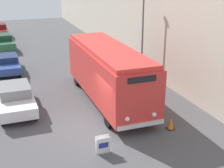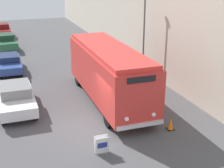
{
  "view_description": "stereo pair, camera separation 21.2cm",
  "coord_description": "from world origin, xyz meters",
  "px_view_note": "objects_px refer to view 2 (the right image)",
  "views": [
    {
      "loc": [
        -4.06,
        -13.83,
        7.6
      ],
      "look_at": [
        1.27,
        0.71,
        1.95
      ],
      "focal_mm": 50.0,
      "sensor_mm": 36.0,
      "label": 1
    },
    {
      "loc": [
        -3.86,
        -13.91,
        7.6
      ],
      "look_at": [
        1.27,
        0.71,
        1.95
      ],
      "focal_mm": 50.0,
      "sensor_mm": 36.0,
      "label": 2
    }
  ],
  "objects_px": {
    "sign_board": "(102,145)",
    "parked_car_mid": "(9,63)",
    "streetlamp": "(144,24)",
    "vintage_bus": "(108,71)",
    "parked_car_near": "(16,97)",
    "traffic_cone": "(171,124)",
    "parked_car_far": "(6,42)",
    "parked_car_distant": "(2,30)"
  },
  "relations": [
    {
      "from": "traffic_cone",
      "to": "parked_car_mid",
      "type": "bearing_deg",
      "value": 119.63
    },
    {
      "from": "parked_car_mid",
      "to": "parked_car_distant",
      "type": "bearing_deg",
      "value": 91.03
    },
    {
      "from": "parked_car_mid",
      "to": "parked_car_far",
      "type": "xyz_separation_m",
      "value": [
        -0.04,
        7.93,
        0.07
      ]
    },
    {
      "from": "parked_car_far",
      "to": "parked_car_mid",
      "type": "bearing_deg",
      "value": -94.97
    },
    {
      "from": "parked_car_mid",
      "to": "traffic_cone",
      "type": "relative_size",
      "value": 6.95
    },
    {
      "from": "parked_car_mid",
      "to": "traffic_cone",
      "type": "bearing_deg",
      "value": -60.36
    },
    {
      "from": "parked_car_near",
      "to": "traffic_cone",
      "type": "distance_m",
      "value": 8.84
    },
    {
      "from": "sign_board",
      "to": "parked_car_distant",
      "type": "height_order",
      "value": "parked_car_distant"
    },
    {
      "from": "sign_board",
      "to": "streetlamp",
      "type": "xyz_separation_m",
      "value": [
        6.01,
        8.84,
        3.63
      ]
    },
    {
      "from": "vintage_bus",
      "to": "parked_car_near",
      "type": "distance_m",
      "value": 5.58
    },
    {
      "from": "sign_board",
      "to": "traffic_cone",
      "type": "bearing_deg",
      "value": 13.06
    },
    {
      "from": "vintage_bus",
      "to": "parked_car_mid",
      "type": "relative_size",
      "value": 2.14
    },
    {
      "from": "parked_car_near",
      "to": "parked_car_far",
      "type": "xyz_separation_m",
      "value": [
        -0.12,
        15.59,
        0.02
      ]
    },
    {
      "from": "sign_board",
      "to": "traffic_cone",
      "type": "relative_size",
      "value": 1.27
    },
    {
      "from": "parked_car_far",
      "to": "parked_car_distant",
      "type": "bearing_deg",
      "value": 86.67
    },
    {
      "from": "traffic_cone",
      "to": "parked_car_far",
      "type": "bearing_deg",
      "value": 109.43
    },
    {
      "from": "parked_car_far",
      "to": "traffic_cone",
      "type": "distance_m",
      "value": 21.97
    },
    {
      "from": "parked_car_far",
      "to": "traffic_cone",
      "type": "relative_size",
      "value": 7.31
    },
    {
      "from": "parked_car_far",
      "to": "traffic_cone",
      "type": "height_order",
      "value": "parked_car_far"
    },
    {
      "from": "streetlamp",
      "to": "parked_car_far",
      "type": "bearing_deg",
      "value": 126.28
    },
    {
      "from": "streetlamp",
      "to": "traffic_cone",
      "type": "bearing_deg",
      "value": -104.67
    },
    {
      "from": "sign_board",
      "to": "parked_car_distant",
      "type": "relative_size",
      "value": 0.19
    },
    {
      "from": "vintage_bus",
      "to": "parked_car_far",
      "type": "xyz_separation_m",
      "value": [
        -5.57,
        16.07,
        -1.11
      ]
    },
    {
      "from": "parked_car_distant",
      "to": "traffic_cone",
      "type": "xyz_separation_m",
      "value": [
        7.53,
        -27.56,
        -0.5
      ]
    },
    {
      "from": "parked_car_mid",
      "to": "parked_car_distant",
      "type": "distance_m",
      "value": 14.78
    },
    {
      "from": "vintage_bus",
      "to": "parked_car_near",
      "type": "bearing_deg",
      "value": 174.91
    },
    {
      "from": "sign_board",
      "to": "vintage_bus",
      "type": "bearing_deg",
      "value": 68.41
    },
    {
      "from": "vintage_bus",
      "to": "parked_car_distant",
      "type": "height_order",
      "value": "vintage_bus"
    },
    {
      "from": "vintage_bus",
      "to": "parked_car_far",
      "type": "bearing_deg",
      "value": 109.11
    },
    {
      "from": "vintage_bus",
      "to": "traffic_cone",
      "type": "height_order",
      "value": "vintage_bus"
    },
    {
      "from": "parked_car_mid",
      "to": "parked_car_distant",
      "type": "xyz_separation_m",
      "value": [
        -0.26,
        14.77,
        0.09
      ]
    },
    {
      "from": "parked_car_far",
      "to": "traffic_cone",
      "type": "xyz_separation_m",
      "value": [
        7.31,
        -20.71,
        -0.48
      ]
    },
    {
      "from": "parked_car_distant",
      "to": "traffic_cone",
      "type": "relative_size",
      "value": 6.5
    },
    {
      "from": "streetlamp",
      "to": "parked_car_far",
      "type": "xyz_separation_m",
      "value": [
        -9.38,
        12.78,
        -3.23
      ]
    },
    {
      "from": "parked_car_far",
      "to": "sign_board",
      "type": "bearing_deg",
      "value": -86.38
    },
    {
      "from": "sign_board",
      "to": "parked_car_mid",
      "type": "distance_m",
      "value": 14.1
    },
    {
      "from": "vintage_bus",
      "to": "parked_car_mid",
      "type": "distance_m",
      "value": 9.91
    },
    {
      "from": "parked_car_near",
      "to": "traffic_cone",
      "type": "relative_size",
      "value": 7.35
    },
    {
      "from": "streetlamp",
      "to": "parked_car_near",
      "type": "bearing_deg",
      "value": -163.15
    },
    {
      "from": "parked_car_near",
      "to": "parked_car_distant",
      "type": "xyz_separation_m",
      "value": [
        -0.35,
        22.43,
        0.04
      ]
    },
    {
      "from": "parked_car_mid",
      "to": "parked_car_distant",
      "type": "relative_size",
      "value": 1.07
    },
    {
      "from": "vintage_bus",
      "to": "parked_car_near",
      "type": "xyz_separation_m",
      "value": [
        -5.44,
        0.49,
        -1.13
      ]
    }
  ]
}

